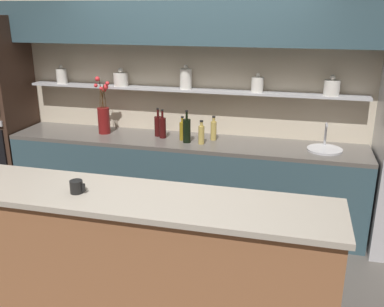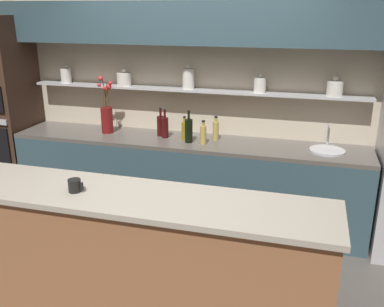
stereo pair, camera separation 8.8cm
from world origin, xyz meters
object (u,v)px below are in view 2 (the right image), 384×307
at_px(bottle_wine_4, 189,130).
at_px(bottle_wine_5, 165,127).
at_px(bottle_spirit_2, 216,130).
at_px(flower_vase, 107,115).
at_px(sink_fixture, 327,149).
at_px(bottle_spirit_3, 203,134).
at_px(oven_tower, 4,112).
at_px(bottle_wine_1, 161,126).
at_px(coffee_mug, 75,186).
at_px(bottle_oil_0, 185,130).

distance_m(bottle_wine_4, bottle_wine_5, 0.31).
bearing_deg(bottle_spirit_2, flower_vase, -177.83).
height_order(sink_fixture, bottle_wine_5, bottle_wine_5).
height_order(bottle_spirit_2, bottle_wine_4, bottle_wine_4).
bearing_deg(bottle_spirit_2, bottle_spirit_3, -118.47).
distance_m(oven_tower, bottle_wine_5, 1.98).
xyz_separation_m(sink_fixture, bottle_wine_5, (-1.65, 0.02, 0.09)).
distance_m(bottle_spirit_2, bottle_wine_4, 0.29).
bearing_deg(sink_fixture, bottle_wine_4, -176.68).
relative_size(sink_fixture, bottle_spirit_3, 1.37).
xyz_separation_m(oven_tower, bottle_wine_1, (1.91, 0.09, -0.05)).
bearing_deg(flower_vase, bottle_spirit_3, -6.17).
height_order(bottle_spirit_3, coffee_mug, bottle_spirit_3).
xyz_separation_m(flower_vase, bottle_wine_5, (0.68, -0.01, -0.08)).
xyz_separation_m(bottle_oil_0, bottle_wine_1, (-0.29, 0.08, 0.01)).
relative_size(oven_tower, bottle_wine_4, 6.45).
relative_size(bottle_spirit_2, coffee_mug, 2.33).
bearing_deg(bottle_wine_5, bottle_spirit_2, 5.92).
height_order(bottle_oil_0, coffee_mug, bottle_oil_0).
distance_m(oven_tower, coffee_mug, 2.57).
bearing_deg(bottle_oil_0, flower_vase, 177.74).
xyz_separation_m(sink_fixture, bottle_spirit_3, (-1.21, -0.09, 0.08)).
bearing_deg(bottle_wine_5, bottle_wine_1, 140.22).
distance_m(sink_fixture, bottle_spirit_2, 1.12).
relative_size(bottle_wine_4, bottle_wine_5, 1.09).
xyz_separation_m(flower_vase, bottle_wine_4, (0.97, -0.11, -0.07)).
bearing_deg(bottle_wine_5, flower_vase, 179.18).
height_order(bottle_oil_0, bottle_wine_4, bottle_wine_4).
distance_m(bottle_wine_1, bottle_spirit_3, 0.54).
relative_size(bottle_oil_0, bottle_wine_4, 0.75).
relative_size(bottle_oil_0, bottle_spirit_3, 1.03).
distance_m(bottle_wine_4, coffee_mug, 1.67).
distance_m(flower_vase, bottle_spirit_2, 1.22).
bearing_deg(bottle_wine_1, oven_tower, -177.44).
bearing_deg(bottle_wine_4, oven_tower, 178.29).
height_order(bottle_spirit_3, bottle_wine_5, bottle_wine_5).
distance_m(oven_tower, bottle_wine_1, 1.91).
bearing_deg(flower_vase, bottle_spirit_2, 2.17).
bearing_deg(bottle_wine_1, bottle_wine_5, -39.78).
height_order(bottle_wine_1, bottle_wine_5, bottle_wine_5).
bearing_deg(bottle_oil_0, oven_tower, -179.93).
relative_size(flower_vase, bottle_spirit_3, 2.56).
bearing_deg(bottle_wine_4, bottle_wine_5, 161.66).
xyz_separation_m(sink_fixture, bottle_oil_0, (-1.43, -0.01, 0.08)).
height_order(bottle_oil_0, bottle_wine_1, bottle_wine_1).
bearing_deg(bottle_wine_1, flower_vase, -175.54).
height_order(flower_vase, bottle_wine_5, flower_vase).
relative_size(bottle_spirit_3, bottle_wine_5, 0.80).
bearing_deg(oven_tower, bottle_wine_5, 0.82).
distance_m(bottle_spirit_2, bottle_wine_5, 0.54).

